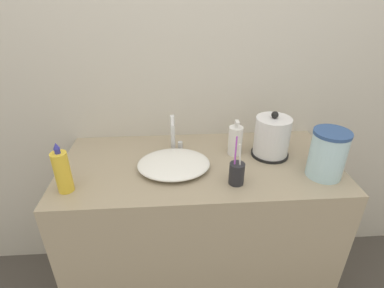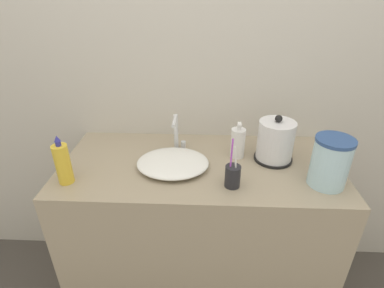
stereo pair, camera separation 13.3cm
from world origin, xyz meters
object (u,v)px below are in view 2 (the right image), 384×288
Objects in this scene: electric_kettle at (275,142)px; lotion_bottle at (238,143)px; toothbrush_cup at (233,176)px; shampoo_bottle at (63,163)px; water_pitcher at (330,162)px; faucet at (177,132)px.

electric_kettle reaches higher than lotion_bottle.
shampoo_bottle reaches higher than toothbrush_cup.
toothbrush_cup is at bearing -175.21° from water_pitcher.
electric_kettle is (0.46, -0.07, -0.01)m from faucet.
faucet is 0.86× the size of toothbrush_cup.
lotion_bottle is at bearing 148.83° from water_pitcher.
faucet is at bearing 130.65° from toothbrush_cup.
shampoo_bottle is at bearing -161.55° from lotion_bottle.
electric_kettle is at bearing 13.79° from shampoo_bottle.
lotion_bottle is 0.41m from water_pitcher.
shampoo_bottle is (-0.44, -0.29, -0.01)m from faucet.
water_pitcher is (0.35, -0.21, 0.03)m from lotion_bottle.
shampoo_bottle is (-0.69, -0.00, 0.04)m from toothbrush_cup.
toothbrush_cup is 0.25m from lotion_bottle.
faucet is 0.53m from shampoo_bottle.
water_pitcher is (0.39, 0.03, 0.06)m from toothbrush_cup.
lotion_bottle is 0.85× the size of water_pitcher.
lotion_bottle is 0.82× the size of shampoo_bottle.
shampoo_bottle is 1.03× the size of water_pitcher.
water_pitcher reaches higher than lotion_bottle.
lotion_bottle is at bearing 172.09° from electric_kettle.
electric_kettle is 0.26m from water_pitcher.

